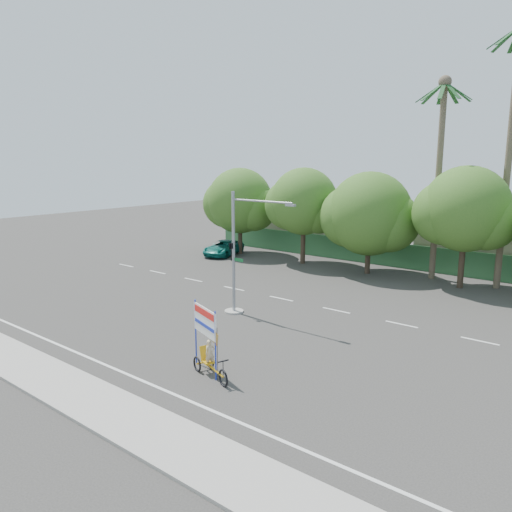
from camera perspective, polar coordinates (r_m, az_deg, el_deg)
The scene contains 13 objects.
ground at distance 24.85m, azimuth -4.30°, elevation -9.65°, with size 120.00×120.00×0.00m, color #33302D.
sidewalk_near at distance 20.47m, azimuth -19.27°, elevation -14.82°, with size 50.00×2.40×0.12m, color gray.
fence at distance 42.31m, azimuth 15.95°, elevation 0.06°, with size 38.00×0.08×2.00m, color #336B3D.
building_left at distance 50.60m, azimuth 7.56°, elevation 3.29°, with size 12.00×8.00×4.00m, color #BAAC94.
tree_far_left at distance 46.20m, azimuth -1.89°, elevation 6.09°, with size 7.14×6.00×7.96m.
tree_left at distance 41.97m, azimuth 5.42°, elevation 5.95°, with size 6.66×5.60×8.07m.
tree_center at distance 39.07m, azimuth 12.78°, elevation 4.47°, with size 7.62×6.40×7.85m.
tree_right at distance 36.49m, azimuth 22.77°, elevation 4.65°, with size 6.90×5.80×8.36m.
palm_tall at distance 37.31m, azimuth 27.13°, elevation 12.48°, with size 3.73×3.79×17.45m.
palm_short at distance 38.48m, azimuth 20.27°, elevation 10.53°, with size 3.73×3.79×14.45m.
traffic_signal at distance 28.29m, azimuth -2.13°, elevation -0.89°, with size 4.72×1.10×7.00m.
trike_billboard at distance 20.91m, azimuth -5.47°, elevation -10.30°, with size 2.82×1.31×2.93m.
pickup_truck at distance 46.07m, azimuth -3.76°, elevation 0.93°, with size 2.25×4.88×1.36m, color #0F695D.
Camera 1 is at (15.94, -16.91, 8.80)m, focal length 35.00 mm.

